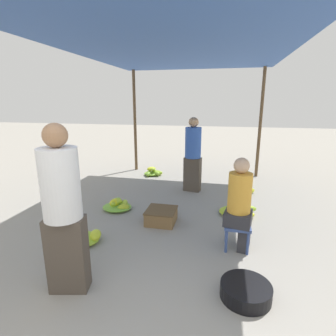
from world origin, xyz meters
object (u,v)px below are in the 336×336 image
vendor_foreground (63,209)px  banana_pile_right_3 (244,180)px  stool (237,228)px  banana_pile_right_1 (237,211)px  vendor_seated (240,204)px  banana_pile_left_0 (118,205)px  banana_pile_left_1 (152,172)px  crate_near (161,216)px  basin_black (246,291)px  shopper_walking_mid (193,154)px  banana_pile_left_2 (80,239)px  banana_pile_right_0 (244,189)px

vendor_foreground → banana_pile_right_3: 4.79m
stool → banana_pile_right_1: (0.06, 1.12, -0.22)m
vendor_seated → banana_pile_left_0: 2.36m
banana_pile_left_1 → crate_near: 2.83m
vendor_seated → basin_black: (0.05, -0.94, -0.57)m
banana_pile_left_1 → vendor_foreground: bearing=-85.7°
crate_near → stool: bearing=-24.3°
stool → shopper_walking_mid: size_ratio=0.22×
banana_pile_left_0 → banana_pile_left_2: (-0.04, -1.23, -0.01)m
stool → banana_pile_left_1: size_ratio=0.71×
vendor_foreground → crate_near: bearing=71.6°
banana_pile_left_2 → banana_pile_right_3: 4.18m
stool → banana_pile_left_2: 2.17m
stool → banana_pile_left_1: stool is taller
basin_black → banana_pile_left_2: 2.28m
vendor_seated → banana_pile_right_1: size_ratio=1.94×
banana_pile_left_2 → crate_near: bearing=42.2°
banana_pile_left_0 → vendor_seated: bearing=-22.9°
banana_pile_right_0 → crate_near: bearing=-127.3°
vendor_seated → banana_pile_left_0: bearing=157.1°
stool → banana_pile_left_2: (-2.14, -0.34, -0.22)m
stool → vendor_seated: 0.35m
basin_black → banana_pile_left_1: 4.67m
banana_pile_left_0 → banana_pile_right_0: 2.77m
vendor_seated → banana_pile_left_0: vendor_seated is taller
basin_black → crate_near: crate_near is taller
banana_pile_right_3 → shopper_walking_mid: size_ratio=0.35×
basin_black → shopper_walking_mid: size_ratio=0.32×
vendor_foreground → banana_pile_left_2: (-0.39, 0.85, -0.84)m
banana_pile_left_1 → banana_pile_left_2: 3.55m
banana_pile_right_0 → banana_pile_right_1: bearing=-98.1°
banana_pile_right_3 → crate_near: crate_near is taller
stool → banana_pile_right_3: bearing=84.6°
banana_pile_right_3 → vendor_seated: bearing=-95.1°
basin_black → crate_near: size_ratio=1.07×
shopper_walking_mid → banana_pile_right_0: bearing=8.0°
vendor_foreground → banana_pile_right_0: size_ratio=3.56×
vendor_seated → crate_near: 1.41m
stool → shopper_walking_mid: (-0.88, 2.23, 0.55)m
banana_pile_left_1 → banana_pile_left_2: size_ratio=0.89×
banana_pile_left_1 → banana_pile_right_1: bearing=-44.4°
vendor_foreground → basin_black: vendor_foreground is taller
basin_black → banana_pile_left_2: bearing=164.7°
stool → crate_near: size_ratio=0.74×
banana_pile_left_0 → banana_pile_left_2: 1.23m
banana_pile_left_1 → banana_pile_left_2: banana_pile_left_1 is taller
banana_pile_left_2 → banana_pile_right_0: 3.62m
banana_pile_right_3 → banana_pile_left_1: bearing=176.5°
basin_black → banana_pile_right_1: bearing=90.1°
banana_pile_right_3 → banana_pile_right_0: bearing=-94.1°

